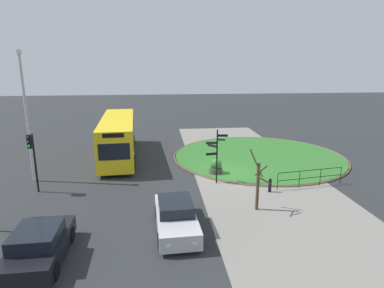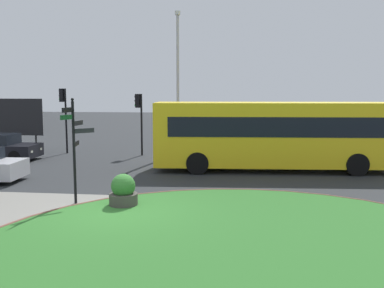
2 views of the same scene
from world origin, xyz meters
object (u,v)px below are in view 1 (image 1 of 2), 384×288
Objects in this scene: bus_yellow at (118,136)px; planter_near_signpost at (216,167)px; car_near_lane at (39,245)px; lamppost_tall at (26,114)px; signpost_directional at (216,152)px; bollard_foreground at (270,185)px; car_trailing at (176,217)px; traffic_light_near at (32,150)px; street_tree_bare at (258,183)px.

bus_yellow reaches higher than planter_near_signpost.
car_near_lane is (-14.38, 1.38, -1.05)m from bus_yellow.
lamppost_tall reaches higher than car_near_lane.
signpost_directional is at bearing -97.98° from lamppost_tall.
car_trailing is (-3.87, 5.77, 0.20)m from bollard_foreground.
car_trailing is (1.87, -5.33, -0.01)m from car_near_lane.
car_trailing is at bearing 123.85° from bollard_foreground.
car_trailing reaches higher than planter_near_signpost.
bus_yellow is at bearing -42.89° from lamppost_tall.
bollard_foreground is at bearing 100.23° from traffic_light_near.
planter_near_signpost is (2.15, -11.06, -2.09)m from traffic_light_near.
bollard_foreground is at bearing -103.31° from lamppost_tall.
signpost_directional is at bearing 169.60° from planter_near_signpost.
signpost_directional is 1.05× the size of street_tree_bare.
bus_yellow is 3.14× the size of traffic_light_near.
street_tree_bare is at bearing 147.16° from bollard_foreground.
street_tree_bare is (-5.71, -13.08, -2.92)m from lamppost_tall.
signpost_directional is at bearing 40.95° from bus_yellow.
planter_near_signpost is at bearing -10.40° from signpost_directional.
signpost_directional is 4.02× the size of bollard_foreground.
signpost_directional is 0.85× the size of car_near_lane.
bollard_foreground is at bearing 44.42° from bus_yellow.
lamppost_tall is 14.57m from street_tree_bare.
planter_near_signpost is at bearing 50.16° from bus_yellow.
street_tree_bare is (-3.61, -12.20, -1.11)m from traffic_light_near.
planter_near_signpost is (7.36, -3.16, -0.15)m from car_trailing.
bollard_foreground is (-1.81, -2.91, -1.60)m from signpost_directional.
planter_near_signpost is at bearing 154.18° from car_trailing.
bus_yellow reaches higher than bollard_foreground.
planter_near_signpost is at bearing -89.76° from lamppost_tall.
bus_yellow reaches higher than car_near_lane.
bus_yellow is 1.35× the size of lamppost_tall.
signpost_directional is 11.22m from car_near_lane.
lamppost_tall is at bearing 82.02° from signpost_directional.
car_near_lane is 3.76× the size of planter_near_signpost.
traffic_light_near reaches higher than street_tree_bare.
car_trailing is at bearing 72.45° from traffic_light_near.
lamppost_tall is 2.48× the size of street_tree_bare.
car_near_lane is 1.24× the size of street_tree_bare.
bus_yellow is at bearing -7.07° from car_near_lane.
bollard_foreground is at bearing -32.84° from street_tree_bare.
traffic_light_near is (1.34, 13.67, 2.14)m from bollard_foreground.
street_tree_bare is (-4.08, -1.45, -0.57)m from signpost_directional.
bollard_foreground is 13.06m from bus_yellow.
street_tree_bare is at bearing 89.35° from traffic_light_near.
car_trailing is 4.08× the size of planter_near_signpost.
traffic_light_near reaches higher than signpost_directional.
bollard_foreground is at bearing -64.25° from car_near_lane.
bus_yellow is 8.35m from traffic_light_near.
bus_yellow is 8.87m from planter_near_signpost.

